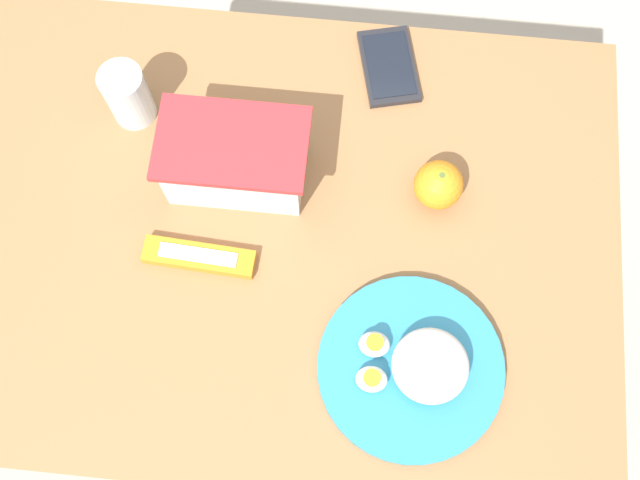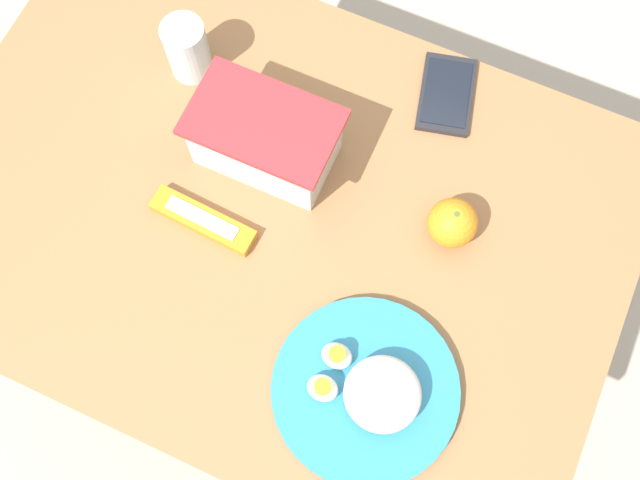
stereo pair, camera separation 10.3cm
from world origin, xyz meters
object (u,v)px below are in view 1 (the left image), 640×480
(cell_phone, at_px, (389,66))
(food_container, at_px, (236,161))
(orange_fruit, at_px, (438,185))
(drinking_glass, at_px, (128,95))
(candy_bar, at_px, (199,257))
(rice_plate, at_px, (415,367))

(cell_phone, bearing_deg, food_container, -135.88)
(orange_fruit, bearing_deg, drinking_glass, 168.99)
(food_container, relative_size, candy_bar, 1.29)
(rice_plate, distance_m, candy_bar, 0.33)
(orange_fruit, relative_size, rice_plate, 0.28)
(cell_phone, bearing_deg, rice_plate, -81.88)
(candy_bar, relative_size, drinking_glass, 1.59)
(candy_bar, height_order, drinking_glass, drinking_glass)
(candy_bar, bearing_deg, food_container, 74.22)
(orange_fruit, height_order, drinking_glass, drinking_glass)
(food_container, bearing_deg, rice_plate, -43.75)
(rice_plate, xyz_separation_m, cell_phone, (-0.07, 0.46, -0.01))
(orange_fruit, xyz_separation_m, rice_plate, (-0.02, -0.26, -0.01))
(rice_plate, xyz_separation_m, candy_bar, (-0.31, 0.12, -0.01))
(candy_bar, distance_m, drinking_glass, 0.26)
(candy_bar, bearing_deg, drinking_glass, 120.82)
(food_container, xyz_separation_m, drinking_glass, (-0.17, 0.09, 0.00))
(candy_bar, bearing_deg, cell_phone, 53.85)
(orange_fruit, height_order, cell_phone, orange_fruit)
(candy_bar, relative_size, cell_phone, 1.09)
(rice_plate, bearing_deg, food_container, 136.25)
(food_container, height_order, drinking_glass, food_container)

